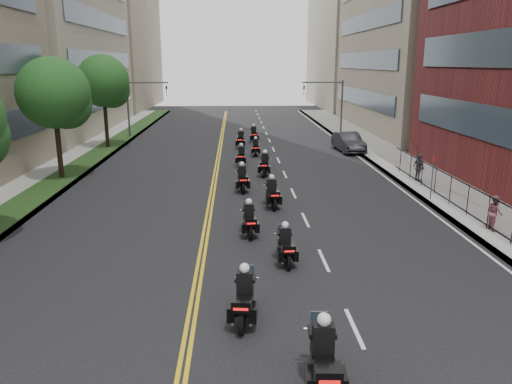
% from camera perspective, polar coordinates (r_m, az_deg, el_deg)
% --- Properties ---
extents(sidewalk_right, '(4.00, 90.00, 0.15)m').
position_cam_1_polar(sidewalk_right, '(35.47, 17.62, 2.18)').
color(sidewalk_right, gray).
rests_on(sidewalk_right, ground).
extents(sidewalk_left, '(4.00, 90.00, 0.15)m').
position_cam_1_polar(sidewalk_left, '(35.38, -22.01, 1.77)').
color(sidewalk_left, gray).
rests_on(sidewalk_left, ground).
extents(grass_strip, '(2.00, 90.00, 0.04)m').
position_cam_1_polar(grass_strip, '(35.10, -20.79, 1.95)').
color(grass_strip, '#153513').
rests_on(grass_strip, sidewalk_left).
extents(building_right_far, '(15.00, 28.00, 26.00)m').
position_cam_1_polar(building_right_far, '(88.42, 12.33, 17.98)').
color(building_right_far, gray).
rests_on(building_right_far, ground).
extents(building_left_far, '(16.00, 28.00, 26.00)m').
position_cam_1_polar(building_left_far, '(88.48, -17.60, 17.65)').
color(building_left_far, '#7E6B5C').
rests_on(building_left_far, ground).
extents(iron_fence, '(0.05, 28.00, 1.50)m').
position_cam_1_polar(iron_fence, '(23.37, 26.12, -2.77)').
color(iron_fence, black).
rests_on(iron_fence, sidewalk_right).
extents(street_trees, '(4.40, 38.40, 7.98)m').
position_cam_1_polar(street_trees, '(28.42, -25.37, 8.88)').
color(street_trees, black).
rests_on(street_trees, ground).
extents(traffic_signal_right, '(4.09, 0.20, 5.60)m').
position_cam_1_polar(traffic_signal_right, '(50.60, 8.72, 10.36)').
color(traffic_signal_right, '#3F3F44').
rests_on(traffic_signal_right, ground).
extents(traffic_signal_left, '(4.09, 0.20, 5.60)m').
position_cam_1_polar(traffic_signal_left, '(50.56, -13.38, 10.14)').
color(traffic_signal_left, '#3F3F44').
rests_on(traffic_signal_left, ground).
extents(motorcycle_1, '(0.62, 2.52, 1.86)m').
position_cam_1_polar(motorcycle_1, '(11.99, 7.72, -18.63)').
color(motorcycle_1, black).
rests_on(motorcycle_1, ground).
extents(motorcycle_2, '(0.68, 2.34, 1.73)m').
position_cam_1_polar(motorcycle_2, '(14.66, -1.36, -12.14)').
color(motorcycle_2, black).
rests_on(motorcycle_2, ground).
extents(motorcycle_3, '(0.54, 2.14, 1.57)m').
position_cam_1_polar(motorcycle_3, '(18.70, 3.40, -6.28)').
color(motorcycle_3, black).
rests_on(motorcycle_3, ground).
extents(motorcycle_4, '(0.55, 2.16, 1.60)m').
position_cam_1_polar(motorcycle_4, '(21.63, -0.78, -3.31)').
color(motorcycle_4, black).
rests_on(motorcycle_4, ground).
extents(motorcycle_5, '(0.63, 2.31, 1.71)m').
position_cam_1_polar(motorcycle_5, '(25.78, 1.86, -0.26)').
color(motorcycle_5, black).
rests_on(motorcycle_5, ground).
extents(motorcycle_6, '(0.59, 2.32, 1.71)m').
position_cam_1_polar(motorcycle_6, '(29.02, -1.60, 1.43)').
color(motorcycle_6, black).
rests_on(motorcycle_6, ground).
extents(motorcycle_7, '(0.70, 2.32, 1.71)m').
position_cam_1_polar(motorcycle_7, '(33.03, 1.02, 3.06)').
color(motorcycle_7, black).
rests_on(motorcycle_7, ground).
extents(motorcycle_8, '(0.59, 2.21, 1.63)m').
position_cam_1_polar(motorcycle_8, '(36.33, -1.69, 4.06)').
color(motorcycle_8, black).
rests_on(motorcycle_8, ground).
extents(motorcycle_9, '(0.48, 2.08, 1.54)m').
position_cam_1_polar(motorcycle_9, '(40.19, -0.04, 5.03)').
color(motorcycle_9, black).
rests_on(motorcycle_9, ground).
extents(motorcycle_10, '(0.64, 2.36, 1.74)m').
position_cam_1_polar(motorcycle_10, '(43.82, -1.75, 5.93)').
color(motorcycle_10, black).
rests_on(motorcycle_10, ground).
extents(motorcycle_11, '(0.58, 2.34, 1.73)m').
position_cam_1_polar(motorcycle_11, '(47.02, -0.25, 6.52)').
color(motorcycle_11, black).
rests_on(motorcycle_11, ground).
extents(parked_sedan, '(2.11, 5.00, 1.60)m').
position_cam_1_polar(parked_sedan, '(42.76, 10.51, 5.63)').
color(parked_sedan, black).
rests_on(parked_sedan, ground).
extents(pedestrian_b, '(0.62, 0.78, 1.55)m').
position_cam_1_polar(pedestrian_b, '(24.16, 25.62, -2.13)').
color(pedestrian_b, '#854854').
rests_on(pedestrian_b, sidewalk_right).
extents(pedestrian_c, '(0.67, 1.08, 1.71)m').
position_cam_1_polar(pedestrian_c, '(32.35, 18.12, 2.67)').
color(pedestrian_c, '#404048').
rests_on(pedestrian_c, sidewalk_right).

